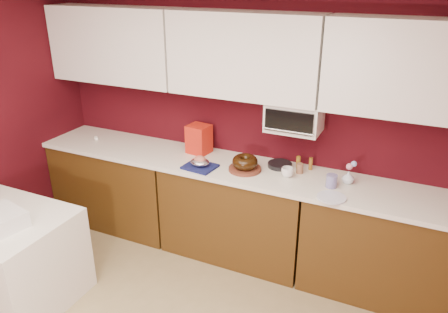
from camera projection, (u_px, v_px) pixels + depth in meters
name	position (u px, v px, depth m)	size (l,w,h in m)	color
wall_back	(250.00, 119.00, 3.99)	(4.00, 0.02, 2.50)	#3E080E
base_cabinet_left	(119.00, 185.00, 4.57)	(1.31, 0.58, 0.86)	#462C0E
base_cabinet_center	(236.00, 212.00, 4.05)	(1.31, 0.58, 0.86)	#462C0E
base_cabinet_right	(387.00, 248.00, 3.53)	(1.31, 0.58, 0.86)	#462C0E
countertop	(237.00, 168.00, 3.87)	(4.00, 0.62, 0.04)	white
upper_cabinet_left	(115.00, 45.00, 4.13)	(1.31, 0.33, 0.70)	white
upper_cabinet_center	(245.00, 55.00, 3.61)	(1.31, 0.33, 0.70)	white
upper_cabinet_right	(418.00, 70.00, 3.10)	(1.31, 0.33, 0.70)	white
toaster_oven	(294.00, 117.00, 3.64)	(0.45, 0.30, 0.25)	white
toaster_oven_door	(289.00, 122.00, 3.51)	(0.40, 0.02, 0.18)	black
toaster_oven_handle	(288.00, 131.00, 3.52)	(0.02, 0.02, 0.42)	silver
dining_table	(9.00, 258.00, 3.49)	(1.00, 0.80, 0.75)	silver
cake_base	(245.00, 169.00, 3.78)	(0.28, 0.28, 0.03)	brown
bundt_cake	(245.00, 162.00, 3.76)	(0.22, 0.22, 0.09)	black
navy_towel	(200.00, 167.00, 3.83)	(0.27, 0.23, 0.02)	#13184A
foil_ham_nest	(200.00, 162.00, 3.82)	(0.17, 0.14, 0.06)	white
roasted_ham	(200.00, 159.00, 3.81)	(0.11, 0.09, 0.07)	#C76C5B
pandoro_box	(199.00, 139.00, 4.11)	(0.20, 0.18, 0.27)	#AB0B14
dark_pan	(280.00, 165.00, 3.85)	(0.21, 0.21, 0.04)	black
coffee_mug	(287.00, 171.00, 3.65)	(0.09, 0.09, 0.10)	white
blue_jar	(332.00, 181.00, 3.47)	(0.09, 0.09, 0.11)	navy
flower_vase	(348.00, 177.00, 3.54)	(0.08, 0.08, 0.12)	silver
flower_pink	(349.00, 167.00, 3.50)	(0.05, 0.05, 0.05)	pink
flower_blue	(354.00, 164.00, 3.50)	(0.05, 0.05, 0.05)	#91A9E9
china_plate	(331.00, 197.00, 3.32)	(0.22, 0.22, 0.01)	white
amber_bottle	(298.00, 162.00, 3.81)	(0.04, 0.04, 0.11)	#855E18
paper_cup	(300.00, 168.00, 3.72)	(0.06, 0.06, 0.09)	brown
egg_left	(96.00, 139.00, 4.45)	(0.05, 0.04, 0.04)	white
egg_right	(96.00, 138.00, 4.47)	(0.05, 0.04, 0.04)	white
newspaper_stack	(0.00, 220.00, 3.21)	(0.34, 0.28, 0.12)	silver
amber_bottle_tall	(311.00, 164.00, 3.78)	(0.03, 0.03, 0.11)	brown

